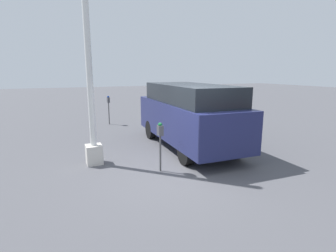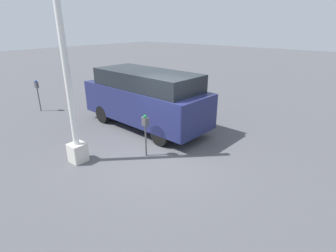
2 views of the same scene
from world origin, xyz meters
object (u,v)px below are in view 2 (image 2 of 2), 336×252
Objects in this scene: lamp_post at (69,91)px; parking_meter_near at (145,126)px; parking_meter_far at (37,89)px; parked_van at (145,97)px.

parking_meter_near is at bearing -129.85° from lamp_post.
parking_meter_far is at bearing -1.37° from parking_meter_near.
parking_meter_far is (6.80, -0.00, 0.08)m from parking_meter_near.
parked_van is (1.70, -1.72, 0.21)m from parking_meter_near.
parking_meter_far is 5.84m from lamp_post.
parking_meter_near is 6.80m from parking_meter_far.
parking_meter_near is 2.43m from parked_van.
parking_meter_far is at bearing -15.34° from lamp_post.
lamp_post is at bearing 163.32° from parking_meter_far.
parking_meter_near is 2.28m from lamp_post.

